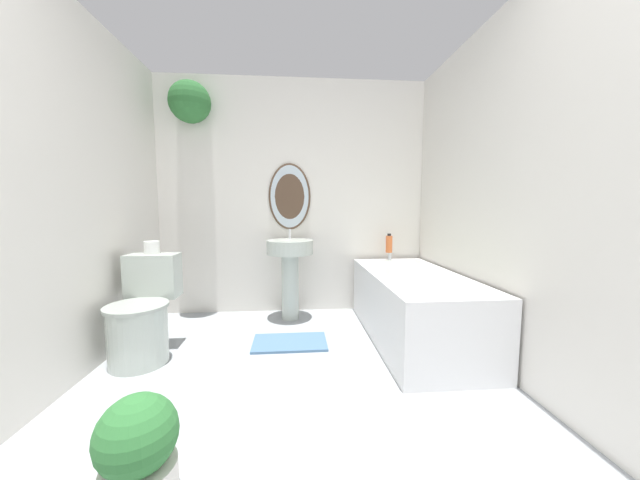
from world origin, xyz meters
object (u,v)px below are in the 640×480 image
at_px(bathtub, 414,305).
at_px(toilet_paper_roll, 152,248).
at_px(shampoo_bottle, 389,244).
at_px(potted_plant, 138,452).
at_px(toilet, 143,316).
at_px(pedestal_sink, 290,263).

bearing_deg(bathtub, toilet_paper_roll, 179.43).
distance_m(shampoo_bottle, toilet_paper_roll, 2.18).
distance_m(shampoo_bottle, potted_plant, 2.66).
bearing_deg(toilet, toilet_paper_roll, 90.00).
bearing_deg(bathtub, potted_plant, -137.89).
xyz_separation_m(toilet, shampoo_bottle, (2.07, 0.89, 0.41)).
bearing_deg(toilet, potted_plant, -66.67).
bearing_deg(potted_plant, shampoo_bottle, 53.66).
bearing_deg(pedestal_sink, potted_plant, -104.90).
height_order(toilet, potted_plant, toilet).
bearing_deg(potted_plant, toilet, 113.33).
xyz_separation_m(pedestal_sink, shampoo_bottle, (1.02, 0.13, 0.16)).
xyz_separation_m(shampoo_bottle, potted_plant, (-1.55, -2.10, -0.51)).
height_order(toilet, toilet_paper_roll, toilet_paper_roll).
relative_size(bathtub, toilet_paper_roll, 14.27).
relative_size(toilet, pedestal_sink, 0.84).
bearing_deg(bathtub, shampoo_bottle, 90.54).
bearing_deg(toilet_paper_roll, bathtub, -0.57).
distance_m(pedestal_sink, bathtub, 1.21).
height_order(pedestal_sink, bathtub, pedestal_sink).
xyz_separation_m(pedestal_sink, bathtub, (1.03, -0.57, -0.27)).
bearing_deg(potted_plant, pedestal_sink, 75.10).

